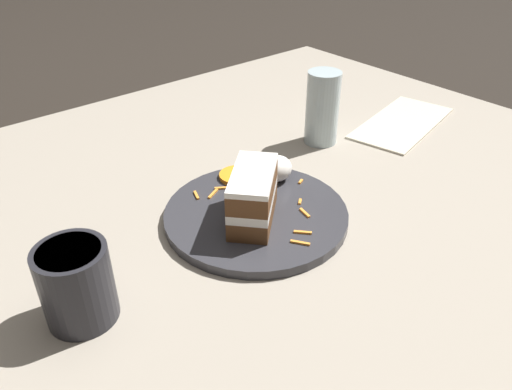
% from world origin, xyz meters
% --- Properties ---
extents(ground_plane, '(6.00, 6.00, 0.00)m').
position_xyz_m(ground_plane, '(0.00, 0.00, 0.00)').
color(ground_plane, black).
rests_on(ground_plane, ground).
extents(dining_table, '(1.32, 1.18, 0.03)m').
position_xyz_m(dining_table, '(0.00, 0.00, 0.02)').
color(dining_table, gray).
rests_on(dining_table, ground).
extents(plate, '(0.27, 0.27, 0.01)m').
position_xyz_m(plate, '(0.04, -0.01, 0.04)').
color(plate, '#333338').
rests_on(plate, dining_table).
extents(cake_slice, '(0.13, 0.12, 0.08)m').
position_xyz_m(cake_slice, '(0.06, 0.01, 0.09)').
color(cake_slice, brown).
rests_on(cake_slice, plate).
extents(cream_dollop, '(0.05, 0.05, 0.04)m').
position_xyz_m(cream_dollop, '(-0.04, -0.05, 0.07)').
color(cream_dollop, white).
rests_on(cream_dollop, plate).
extents(orange_garnish, '(0.06, 0.06, 0.01)m').
position_xyz_m(orange_garnish, '(0.00, -0.10, 0.05)').
color(orange_garnish, orange).
rests_on(orange_garnish, plate).
extents(carrot_shreds_scatter, '(0.16, 0.21, 0.00)m').
position_xyz_m(carrot_shreds_scatter, '(0.03, -0.01, 0.05)').
color(carrot_shreds_scatter, orange).
rests_on(carrot_shreds_scatter, plate).
extents(drinking_glass, '(0.06, 0.06, 0.14)m').
position_xyz_m(drinking_glass, '(-0.22, -0.12, 0.09)').
color(drinking_glass, silver).
rests_on(drinking_glass, dining_table).
extents(coffee_mug, '(0.08, 0.08, 0.10)m').
position_xyz_m(coffee_mug, '(0.32, 0.01, 0.09)').
color(coffee_mug, '#232328').
rests_on(coffee_mug, dining_table).
extents(menu_card, '(0.29, 0.18, 0.00)m').
position_xyz_m(menu_card, '(-0.41, -0.07, 0.04)').
color(menu_card, beige).
rests_on(menu_card, dining_table).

